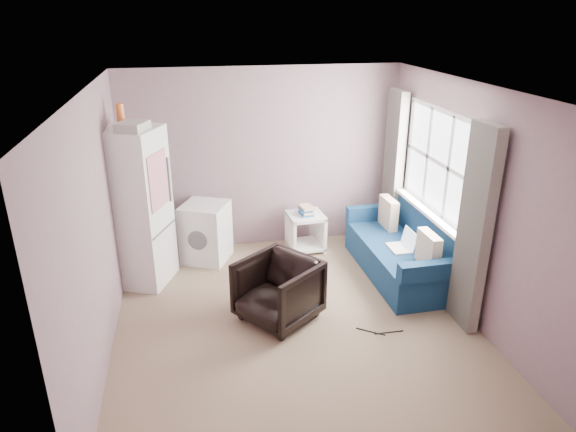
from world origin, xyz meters
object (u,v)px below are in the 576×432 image
armchair (278,288)px  washing_machine (206,231)px  side_table (306,229)px  sofa (405,251)px  fridge (136,207)px

armchair → washing_machine: washing_machine is taller
side_table → sofa: (1.08, -0.95, 0.00)m
armchair → washing_machine: size_ratio=0.97×
armchair → side_table: 1.80m
armchair → washing_machine: 1.76m
side_table → sofa: 1.44m
washing_machine → side_table: 1.39m
washing_machine → fridge: bearing=-127.5°
fridge → washing_machine: 1.07m
fridge → washing_machine: (0.81, 0.42, -0.57)m
sofa → washing_machine: bearing=158.8°
washing_machine → sofa: 2.63m
fridge → side_table: fridge is taller
armchair → side_table: size_ratio=1.18×
washing_machine → side_table: size_ratio=1.21×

